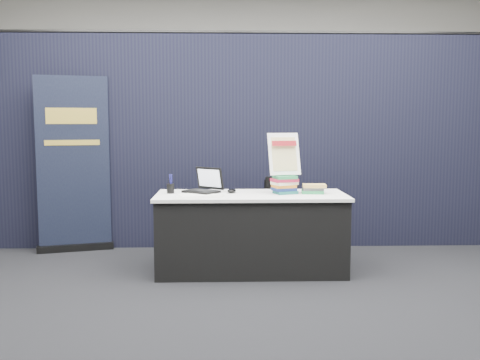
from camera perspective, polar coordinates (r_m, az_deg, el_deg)
name	(u,v)px	position (r m, az deg, el deg)	size (l,w,h in m)	color
floor	(254,289)	(4.70, 1.51, -11.50)	(8.00, 8.00, 0.00)	black
wall_back	(240,102)	(8.48, 0.01, 8.34)	(8.00, 0.02, 3.50)	#B3B1A9
drape_partition	(246,142)	(6.08, 0.69, 4.03)	(6.00, 0.08, 2.40)	black
display_table	(251,233)	(5.13, 1.17, -5.63)	(1.80, 0.75, 0.75)	black
laptop	(201,186)	(5.20, -4.15, -0.67)	(0.38, 0.41, 0.24)	black
mouse	(232,191)	(5.14, -0.89, -1.16)	(0.08, 0.13, 0.04)	black
brochure_left	(187,198)	(4.81, -5.71, -1.91)	(0.26, 0.18, 0.00)	silver
brochure_mid	(208,196)	(4.90, -3.43, -1.75)	(0.26, 0.19, 0.00)	silver
brochure_right	(197,194)	(5.03, -4.63, -1.55)	(0.34, 0.24, 0.00)	white
pen_cup	(171,189)	(5.14, -7.42, -0.91)	(0.07, 0.07, 0.09)	black
book_stack_tall	(284,185)	(5.09, 4.73, -0.49)	(0.26, 0.23, 0.17)	#175952
book_stack_short	(313,189)	(5.15, 7.85, -0.93)	(0.22, 0.17, 0.09)	#228046
info_sign	(284,154)	(5.10, 4.72, 2.74)	(0.32, 0.18, 0.42)	black
pullup_banner	(74,174)	(6.16, -17.31, 0.58)	(0.82, 0.31, 1.93)	black
stacking_chair	(282,210)	(6.00, 4.49, -3.19)	(0.39, 0.40, 0.81)	black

